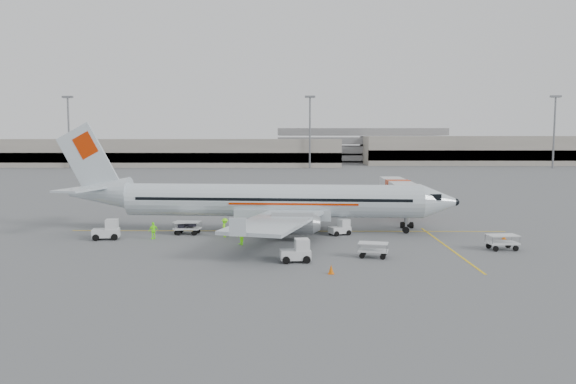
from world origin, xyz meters
The scene contains 27 objects.
ground centered at (0.00, 0.00, 0.00)m, with size 360.00×360.00×0.00m, color #56595B.
stripe_lead centered at (0.00, 0.00, 0.01)m, with size 44.00×0.20×0.01m, color yellow.
stripe_cross centered at (14.00, -8.00, 0.01)m, with size 0.20×20.00×0.01m, color yellow.
terminal_west centered at (-40.00, 130.00, 4.50)m, with size 110.00×22.00×9.00m, color gray, non-canonical shape.
terminal_east centered at (70.00, 145.00, 5.00)m, with size 90.00×26.00×10.00m, color gray, non-canonical shape.
parking_garage centered at (25.00, 160.00, 7.00)m, with size 62.00×24.00×14.00m, color slate, non-canonical shape.
treeline centered at (0.00, 175.00, 3.00)m, with size 300.00×3.00×6.00m, color black, non-canonical shape.
mast_west centered at (-70.00, 118.00, 11.00)m, with size 3.20×1.20×22.00m, color slate, non-canonical shape.
mast_center centered at (5.00, 118.00, 11.00)m, with size 3.20×1.20×22.00m, color slate, non-canonical shape.
mast_east centered at (80.00, 118.00, 11.00)m, with size 3.20×1.20×22.00m, color slate, non-canonical shape.
aircraft centered at (-1.45, -0.34, 5.39)m, with size 39.11×30.65×10.78m, color silver, non-canonical shape.
jet_bridge centered at (12.58, 8.40, 2.30)m, with size 3.28×17.51×4.60m, color silver, non-canonical shape.
belt_loader centered at (-2.51, -2.00, 1.20)m, with size 4.42×1.66×2.39m, color silver, non-canonical shape.
tug_fore centered at (5.10, -2.14, 0.77)m, with size 2.00×1.15×1.55m, color silver, non-canonical shape.
tug_mid centered at (0.80, -14.16, 0.88)m, with size 2.29×1.31×1.77m, color silver, non-canonical shape.
tug_aft centered at (-16.87, -4.89, 0.94)m, with size 2.42×1.39×1.87m, color silver, non-canonical shape.
cart_loaded_a centered at (-9.83, -2.00, 0.65)m, with size 2.49×1.47×1.30m, color silver, non-canonical shape.
cart_loaded_b centered at (-9.84, -2.00, 0.61)m, with size 2.33×1.38×1.22m, color silver, non-canonical shape.
cart_empty_a centered at (6.96, -12.48, 0.60)m, with size 2.31×1.36×1.20m, color silver, non-canonical shape.
cart_empty_b centered at (18.29, -9.25, 0.65)m, with size 2.50×1.48×1.31m, color silver, non-canonical shape.
cone_nose centered at (20.29, -4.25, 0.30)m, with size 0.37×0.37×0.60m, color #E46106.
cone_port centered at (6.77, 14.33, 0.30)m, with size 0.37×0.37×0.61m, color #E46106.
cone_stbd centered at (3.31, -17.90, 0.34)m, with size 0.42×0.42×0.68m, color #E46106.
crew_a centered at (-3.06, -1.50, 0.92)m, with size 0.67×0.44×1.85m, color #7BEF15.
crew_b centered at (-4.05, -7.45, 0.82)m, with size 0.79×0.62×1.63m, color #7BEF15.
crew_c centered at (-5.93, -3.49, 0.91)m, with size 1.17×0.68×1.82m, color #7BEF15.
crew_d centered at (-12.49, -4.64, 0.80)m, with size 0.94×0.39×1.61m, color #7BEF15.
Camera 1 is at (0.89, -56.25, 9.45)m, focal length 35.00 mm.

